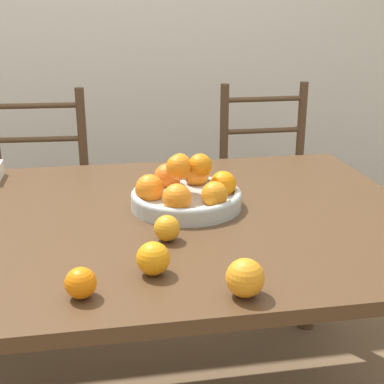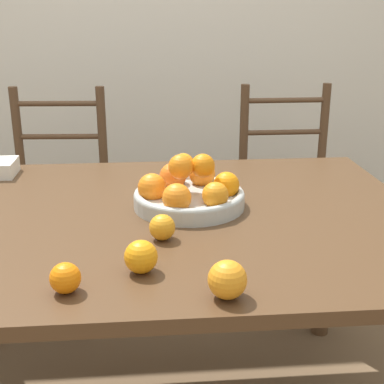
% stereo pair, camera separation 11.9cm
% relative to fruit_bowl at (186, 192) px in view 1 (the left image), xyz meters
% --- Properties ---
extents(wall_back, '(8.00, 0.06, 2.60)m').
position_rel_fruit_bowl_xyz_m(wall_back, '(-0.10, 1.53, 0.51)').
color(wall_back, silver).
rests_on(wall_back, ground_plane).
extents(dining_table, '(1.54, 1.10, 0.74)m').
position_rel_fruit_bowl_xyz_m(dining_table, '(-0.10, -0.05, -0.14)').
color(dining_table, '#4C331E').
rests_on(dining_table, ground_plane).
extents(fruit_bowl, '(0.33, 0.33, 0.17)m').
position_rel_fruit_bowl_xyz_m(fruit_bowl, '(0.00, 0.00, 0.00)').
color(fruit_bowl, '#B2B7B2').
rests_on(fruit_bowl, dining_table).
extents(orange_loose_0, '(0.08, 0.08, 0.08)m').
position_rel_fruit_bowl_xyz_m(orange_loose_0, '(-0.14, -0.40, -0.01)').
color(orange_loose_0, orange).
rests_on(orange_loose_0, dining_table).
extents(orange_loose_1, '(0.07, 0.07, 0.07)m').
position_rel_fruit_bowl_xyz_m(orange_loose_1, '(-0.29, -0.48, -0.01)').
color(orange_loose_1, orange).
rests_on(orange_loose_1, dining_table).
extents(orange_loose_2, '(0.08, 0.08, 0.08)m').
position_rel_fruit_bowl_xyz_m(orange_loose_2, '(0.03, -0.53, -0.01)').
color(orange_loose_2, orange).
rests_on(orange_loose_2, dining_table).
extents(orange_loose_3, '(0.07, 0.07, 0.07)m').
position_rel_fruit_bowl_xyz_m(orange_loose_3, '(-0.09, -0.23, -0.01)').
color(orange_loose_3, orange).
rests_on(orange_loose_3, dining_table).
extents(chair_left, '(0.44, 0.43, 0.97)m').
position_rel_fruit_bowl_xyz_m(chair_left, '(-0.52, 0.79, -0.33)').
color(chair_left, '#513823').
rests_on(chair_left, ground_plane).
extents(chair_right, '(0.42, 0.40, 0.97)m').
position_rel_fruit_bowl_xyz_m(chair_right, '(0.52, 0.79, -0.33)').
color(chair_right, '#513823').
rests_on(chair_right, ground_plane).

